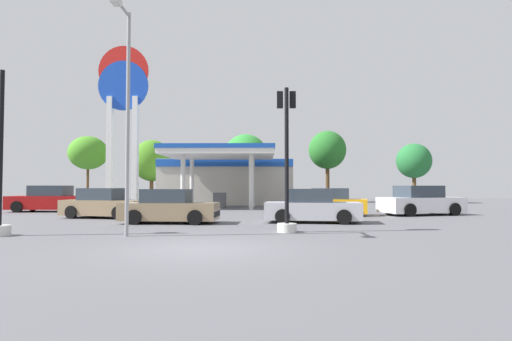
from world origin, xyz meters
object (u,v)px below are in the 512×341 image
Objects in this scene: car_2 at (169,208)px; tree_1 at (152,161)px; traffic_signal_1 at (0,185)px; car_3 at (48,200)px; car_4 at (328,203)px; car_5 at (421,202)px; corner_streetlamp at (126,100)px; station_pole_sign at (123,104)px; car_0 at (312,207)px; traffic_signal_0 at (287,174)px; tree_2 at (246,159)px; tree_4 at (414,161)px; tree_3 at (327,150)px; car_1 at (105,204)px; tree_0 at (88,153)px.

car_2 is 0.67× the size of tree_1.
car_3 is at bearing 111.23° from traffic_signal_1.
tree_1 is at bearing 128.30° from car_4.
corner_streetlamp is at bearing -141.41° from car_5.
car_0 is at bearing -47.30° from station_pole_sign.
traffic_signal_0 is 26.16m from tree_2.
car_4 is 20.52m from tree_4.
corner_streetlamp is at bearing -55.23° from car_3.
tree_3 reaches higher than tree_2.
corner_streetlamp reaches higher than traffic_signal_1.
car_4 is 19.47m from tree_3.
traffic_signal_1 is at bearing -93.74° from car_1.
car_4 is at bearing -73.49° from tree_2.
tree_3 reaches higher than tree_0.
car_0 is 0.64× the size of tree_2.
car_3 is 31.07m from tree_4.
traffic_signal_1 is at bearing -117.29° from tree_3.
traffic_signal_0 is 0.70× the size of corner_streetlamp.
corner_streetlamp is at bearing -124.27° from tree_4.
car_1 is (-9.95, 2.53, 0.01)m from car_0.
car_4 is 8.90m from traffic_signal_0.
car_0 is at bearing -80.25° from tree_2.
car_2 is at bearing -156.99° from car_5.
car_1 is at bearing 86.26° from traffic_signal_1.
car_1 is 0.78× the size of tree_4.
tree_0 is (-9.00, 19.45, 4.11)m from car_1.
car_4 is at bearing 72.11° from traffic_signal_0.
tree_4 reaches higher than car_4.
tree_1 is at bearing -178.46° from tree_3.
car_0 is 4.79m from car_4.
tree_0 is at bearing 146.12° from car_5.
tree_0 is 23.19m from tree_3.
tree_1 is at bearing 8.48° from tree_0.
tree_4 is at bearing 27.19° from car_3.
car_0 is 24.11m from tree_3.
tree_0 is at bearing 114.74° from corner_streetlamp.
car_0 is 0.75× the size of tree_4.
car_1 is 1.01× the size of car_4.
car_5 is (12.54, 5.33, 0.07)m from car_2.
station_pole_sign is at bearing 97.51° from traffic_signal_1.
car_0 is 4.23m from traffic_signal_0.
tree_4 is at bearing 50.67° from car_2.
car_4 is (7.48, 4.99, 0.01)m from car_2.
car_1 is at bearing 143.80° from traffic_signal_0.
traffic_signal_0 is 0.77× the size of tree_0.
car_3 is 0.71× the size of tree_0.
car_3 is 0.81× the size of tree_4.
corner_streetlamp is (-10.57, -28.65, -0.88)m from tree_3.
car_5 is 0.68× the size of corner_streetlamp.
car_1 reaches higher than car_2.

